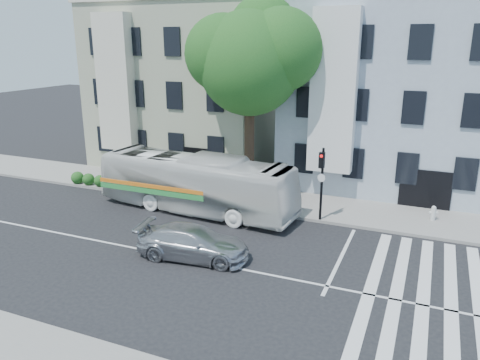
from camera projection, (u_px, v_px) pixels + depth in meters
The scene contains 10 objects.
ground at pixel (174, 256), 19.64m from camera, with size 120.00×120.00×0.00m, color black.
sidewalk_far at pixel (246, 197), 26.68m from camera, with size 80.00×4.00×0.15m, color gray.
building_left at pixel (193, 86), 33.89m from camera, with size 12.00×10.00×11.00m, color #A0A187.
building_right at pixel (394, 94), 28.69m from camera, with size 12.00×10.00×11.00m, color #99A6B7.
street_tree at pixel (252, 57), 25.07m from camera, with size 7.30×5.90×11.10m.
bus at pixel (196, 183), 24.42m from camera, with size 10.91×2.55×3.04m, color silver.
sedan at pixel (193, 242), 19.31m from camera, with size 4.69×1.91×1.36m, color #B7B9BF.
hedge at pixel (135, 186), 27.41m from camera, with size 8.50×0.84×0.70m, color #23551B, non-canonical shape.
traffic_signal at pixel (322, 176), 22.49m from camera, with size 0.40×0.52×3.78m.
fire_hydrant at pixel (433, 213), 23.04m from camera, with size 0.43×0.25×0.75m.
Camera 1 is at (9.49, -15.41, 8.72)m, focal length 35.00 mm.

